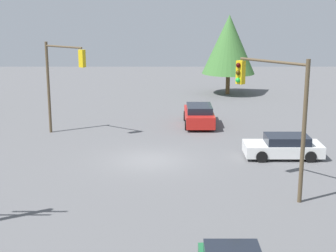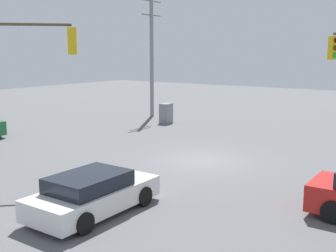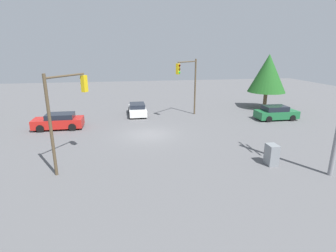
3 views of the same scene
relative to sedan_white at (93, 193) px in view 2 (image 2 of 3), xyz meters
The scene contains 5 objects.
ground_plane 7.35m from the sedan_white, behind, with size 80.00×80.00×0.00m, color #5B5B5E.
sedan_white is the anchor object (origin of this frame).
traffic_signal_cross 6.69m from the sedan_white, 107.32° to the right, with size 2.67×2.76×6.10m.
utility_pole_tall 20.04m from the sedan_white, 148.29° to the right, with size 2.20×0.28×9.08m.
electrical_cabinet 16.61m from the sedan_white, 152.58° to the right, with size 0.82×0.63×1.34m, color gray.
Camera 2 is at (15.95, 9.28, 4.79)m, focal length 45.00 mm.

